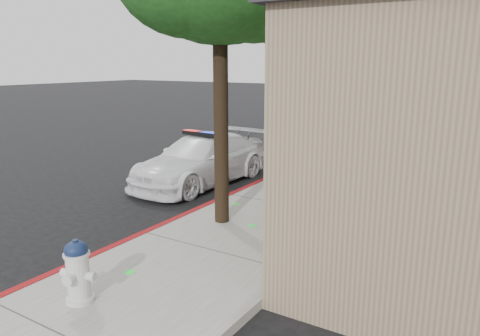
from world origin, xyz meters
name	(u,v)px	position (x,y,z in m)	size (l,w,h in m)	color
ground	(142,239)	(0.00, 0.00, 0.00)	(120.00, 120.00, 0.00)	black
sidewalk	(286,208)	(1.60, 3.00, 0.07)	(3.20, 60.00, 0.15)	gray
red_curb	(230,197)	(0.06, 3.00, 0.08)	(0.14, 60.00, 0.16)	maroon
police_car	(201,159)	(-1.51, 3.97, 0.68)	(2.14, 4.75, 1.47)	white
fire_hydrant	(78,271)	(1.13, -2.36, 0.60)	(0.51, 0.45, 0.89)	silver
street_tree_mid	(312,14)	(0.72, 6.20, 4.62)	(3.31, 3.10, 5.93)	black
street_tree_far	(387,39)	(0.73, 14.13, 4.29)	(3.09, 2.91, 5.51)	black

